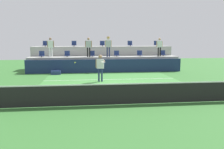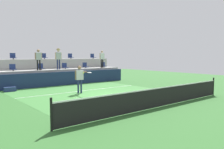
{
  "view_description": "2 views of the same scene",
  "coord_description": "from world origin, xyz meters",
  "px_view_note": "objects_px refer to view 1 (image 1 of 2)",
  "views": [
    {
      "loc": [
        -1.81,
        -13.54,
        2.71
      ],
      "look_at": [
        -0.28,
        -0.83,
        0.83
      ],
      "focal_mm": 37.92,
      "sensor_mm": 36.0,
      "label": 1
    },
    {
      "loc": [
        -8.1,
        -10.56,
        2.36
      ],
      "look_at": [
        0.21,
        -0.39,
        1.28
      ],
      "focal_mm": 36.03,
      "sensor_mm": 36.0,
      "label": 2
    }
  ],
  "objects_px": {
    "stadium_chair_lower_mid_left": "(92,54)",
    "tennis_ball": "(75,63)",
    "stadium_chair_lower_far_left": "(42,55)",
    "stadium_chair_lower_left": "(67,54)",
    "spectator_in_grey": "(89,45)",
    "stadium_chair_upper_center": "(102,44)",
    "stadium_chair_upper_far_left": "(45,44)",
    "stadium_chair_upper_far_right": "(156,44)",
    "spectator_leaning_on_rail": "(51,46)",
    "stadium_chair_lower_right": "(140,54)",
    "tennis_player": "(100,65)",
    "stadium_chair_upper_left": "(74,44)",
    "stadium_chair_lower_far_right": "(163,54)",
    "stadium_chair_upper_right": "(130,44)",
    "stadium_chair_lower_mid_right": "(117,54)",
    "equipment_bag": "(56,73)",
    "spectator_in_white": "(159,45)",
    "spectator_with_hat": "(108,44)"
  },
  "relations": [
    {
      "from": "stadium_chair_lower_mid_left",
      "to": "tennis_ball",
      "type": "distance_m",
      "value": 8.54
    },
    {
      "from": "stadium_chair_lower_far_left",
      "to": "stadium_chair_lower_left",
      "type": "xyz_separation_m",
      "value": [
        2.14,
        0.0,
        0.0
      ]
    },
    {
      "from": "spectator_in_grey",
      "to": "tennis_ball",
      "type": "distance_m",
      "value": 8.14
    },
    {
      "from": "stadium_chair_lower_mid_left",
      "to": "stadium_chair_upper_center",
      "type": "height_order",
      "value": "stadium_chair_upper_center"
    },
    {
      "from": "stadium_chair_upper_far_left",
      "to": "stadium_chair_upper_far_right",
      "type": "bearing_deg",
      "value": 0.0
    },
    {
      "from": "spectator_leaning_on_rail",
      "to": "stadium_chair_lower_right",
      "type": "bearing_deg",
      "value": 2.84
    },
    {
      "from": "spectator_leaning_on_rail",
      "to": "tennis_player",
      "type": "bearing_deg",
      "value": -53.75
    },
    {
      "from": "stadium_chair_lower_far_left",
      "to": "stadium_chair_lower_mid_left",
      "type": "height_order",
      "value": "same"
    },
    {
      "from": "stadium_chair_lower_far_left",
      "to": "stadium_chair_upper_center",
      "type": "distance_m",
      "value": 5.71
    },
    {
      "from": "stadium_chair_upper_left",
      "to": "stadium_chair_upper_center",
      "type": "height_order",
      "value": "same"
    },
    {
      "from": "stadium_chair_lower_far_right",
      "to": "tennis_player",
      "type": "xyz_separation_m",
      "value": [
        -6.09,
        -5.57,
        -0.38
      ]
    },
    {
      "from": "stadium_chair_lower_far_right",
      "to": "spectator_in_grey",
      "type": "relative_size",
      "value": 0.32
    },
    {
      "from": "stadium_chair_upper_right",
      "to": "stadium_chair_lower_mid_right",
      "type": "bearing_deg",
      "value": -130.76
    },
    {
      "from": "stadium_chair_upper_left",
      "to": "spectator_in_grey",
      "type": "relative_size",
      "value": 0.32
    },
    {
      "from": "stadium_chair_lower_far_right",
      "to": "tennis_player",
      "type": "distance_m",
      "value": 8.27
    },
    {
      "from": "stadium_chair_lower_far_right",
      "to": "stadium_chair_lower_mid_left",
      "type": "bearing_deg",
      "value": 180.0
    },
    {
      "from": "stadium_chair_lower_far_left",
      "to": "stadium_chair_lower_far_right",
      "type": "relative_size",
      "value": 1.0
    },
    {
      "from": "stadium_chair_lower_mid_left",
      "to": "equipment_bag",
      "type": "height_order",
      "value": "stadium_chair_lower_mid_left"
    },
    {
      "from": "stadium_chair_lower_right",
      "to": "stadium_chair_upper_far_right",
      "type": "xyz_separation_m",
      "value": [
        2.08,
        1.8,
        0.85
      ]
    },
    {
      "from": "stadium_chair_upper_left",
      "to": "tennis_ball",
      "type": "height_order",
      "value": "stadium_chair_upper_left"
    },
    {
      "from": "stadium_chair_upper_right",
      "to": "spectator_leaning_on_rail",
      "type": "xyz_separation_m",
      "value": [
        -7.21,
        -2.18,
        -0.07
      ]
    },
    {
      "from": "stadium_chair_lower_mid_right",
      "to": "stadium_chair_upper_far_left",
      "type": "bearing_deg",
      "value": 164.35
    },
    {
      "from": "stadium_chair_upper_center",
      "to": "spectator_in_white",
      "type": "height_order",
      "value": "spectator_in_white"
    },
    {
      "from": "stadium_chair_lower_mid_left",
      "to": "stadium_chair_upper_far_left",
      "type": "height_order",
      "value": "stadium_chair_upper_far_left"
    },
    {
      "from": "stadium_chair_lower_mid_left",
      "to": "spectator_leaning_on_rail",
      "type": "relative_size",
      "value": 0.32
    },
    {
      "from": "spectator_with_hat",
      "to": "stadium_chair_upper_right",
      "type": "bearing_deg",
      "value": 43.03
    },
    {
      "from": "stadium_chair_upper_far_left",
      "to": "stadium_chair_upper_right",
      "type": "height_order",
      "value": "same"
    },
    {
      "from": "stadium_chair_lower_far_right",
      "to": "tennis_player",
      "type": "relative_size",
      "value": 0.3
    },
    {
      "from": "stadium_chair_lower_mid_left",
      "to": "spectator_in_white",
      "type": "xyz_separation_m",
      "value": [
        5.93,
        -0.38,
        0.77
      ]
    },
    {
      "from": "spectator_in_grey",
      "to": "tennis_ball",
      "type": "relative_size",
      "value": 24.26
    },
    {
      "from": "stadium_chair_lower_left",
      "to": "spectator_in_white",
      "type": "bearing_deg",
      "value": -2.72
    },
    {
      "from": "stadium_chair_lower_mid_right",
      "to": "tennis_player",
      "type": "distance_m",
      "value": 5.88
    },
    {
      "from": "spectator_in_white",
      "to": "tennis_ball",
      "type": "height_order",
      "value": "spectator_in_white"
    },
    {
      "from": "stadium_chair_lower_mid_right",
      "to": "stadium_chair_upper_far_right",
      "type": "xyz_separation_m",
      "value": [
        4.18,
        1.8,
        0.85
      ]
    },
    {
      "from": "spectator_in_white",
      "to": "tennis_ball",
      "type": "distance_m",
      "value": 10.79
    },
    {
      "from": "tennis_ball",
      "to": "equipment_bag",
      "type": "xyz_separation_m",
      "value": [
        -1.73,
        6.46,
        -1.39
      ]
    },
    {
      "from": "stadium_chair_upper_far_left",
      "to": "stadium_chair_lower_mid_right",
      "type": "bearing_deg",
      "value": -15.65
    },
    {
      "from": "stadium_chair_lower_mid_left",
      "to": "tennis_player",
      "type": "relative_size",
      "value": 0.3
    },
    {
      "from": "stadium_chair_upper_far_left",
      "to": "spectator_in_grey",
      "type": "height_order",
      "value": "spectator_in_grey"
    },
    {
      "from": "stadium_chair_upper_center",
      "to": "spectator_with_hat",
      "type": "height_order",
      "value": "spectator_with_hat"
    },
    {
      "from": "stadium_chair_lower_right",
      "to": "stadium_chair_upper_far_left",
      "type": "height_order",
      "value": "stadium_chair_upper_far_left"
    },
    {
      "from": "stadium_chair_lower_mid_right",
      "to": "spectator_in_white",
      "type": "height_order",
      "value": "spectator_in_white"
    },
    {
      "from": "stadium_chair_lower_mid_right",
      "to": "stadium_chair_lower_far_right",
      "type": "bearing_deg",
      "value": 0.0
    },
    {
      "from": "stadium_chair_upper_left",
      "to": "tennis_ball",
      "type": "relative_size",
      "value": 7.65
    },
    {
      "from": "stadium_chair_upper_far_right",
      "to": "stadium_chair_upper_center",
      "type": "bearing_deg",
      "value": 180.0
    },
    {
      "from": "stadium_chair_lower_far_left",
      "to": "spectator_leaning_on_rail",
      "type": "relative_size",
      "value": 0.32
    },
    {
      "from": "tennis_player",
      "to": "stadium_chair_upper_far_left",
      "type": "bearing_deg",
      "value": 121.82
    },
    {
      "from": "stadium_chair_upper_far_right",
      "to": "tennis_ball",
      "type": "distance_m",
      "value": 12.75
    },
    {
      "from": "stadium_chair_lower_right",
      "to": "tennis_ball",
      "type": "bearing_deg",
      "value": -122.91
    },
    {
      "from": "stadium_chair_lower_mid_right",
      "to": "spectator_leaning_on_rail",
      "type": "distance_m",
      "value": 5.72
    }
  ]
}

